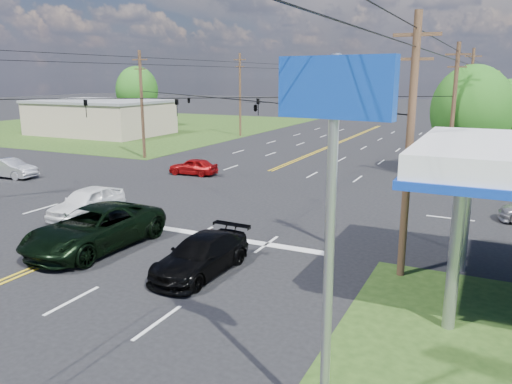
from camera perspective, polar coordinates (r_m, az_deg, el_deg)
The scene contains 21 objects.
ground at distance 32.27m, azimuth -4.21°, elevation -0.02°, with size 280.00×280.00×0.00m, color black.
grass_nw at distance 78.31m, azimuth -14.96°, elevation 7.35°, with size 46.00×48.00×0.03m, color #213D13.
stop_bar at distance 23.19m, azimuth -3.31°, elevation -5.32°, with size 10.00×0.50×0.02m, color silver.
retail_nw at distance 67.38m, azimuth -17.33°, elevation 8.04°, with size 16.00×11.00×4.00m, color tan.
pole_se at distance 18.57m, azimuth 17.12°, elevation 5.06°, with size 1.60×0.28×9.50m.
pole_nw at distance 46.28m, azimuth -12.91°, elevation 9.84°, with size 1.60×0.28×9.50m.
pole_ne at distance 36.40m, azimuth 21.58°, elevation 8.43°, with size 1.60×0.28×9.50m.
pole_left_far at distance 62.27m, azimuth -1.84°, elevation 11.17°, with size 1.60×0.28×10.00m.
pole_right_far at distance 55.32m, azimuth 23.21°, elevation 9.88°, with size 1.60×0.28×10.00m.
span_wire_signals at distance 31.45m, azimuth -4.40°, elevation 10.67°, with size 26.00×18.00×1.13m.
power_lines at distance 29.73m, azimuth -6.49°, elevation 15.51°, with size 26.04×100.00×0.64m.
tree_right_a at distance 39.33m, azimuth 23.40°, elevation 8.50°, with size 5.70×5.70×8.18m.
tree_right_b at distance 51.31m, azimuth 26.80°, elevation 8.29°, with size 4.94×4.94×7.09m.
tree_far_l at distance 76.07m, azimuth -13.44°, elevation 11.21°, with size 6.08×6.08×8.72m.
pickup_dkgreen at distance 22.69m, azimuth -17.94°, elevation -3.96°, with size 3.05×6.61×1.84m, color black.
suv_black at distance 19.15m, azimuth -6.31°, elevation -7.20°, with size 1.99×4.90×1.42m, color black.
pickup_white at distance 27.95m, azimuth -18.77°, elevation -1.11°, with size 1.87×4.64×1.58m, color white.
sedan_silver at distance 40.91m, azimuth -26.34°, elevation 2.45°, with size 1.48×4.26×1.40m, color #B7B6BC.
sedan_red at distance 38.03m, azimuth -7.19°, elevation 2.91°, with size 1.50×3.74×1.27m, color maroon.
polesign_se at distance 9.45m, azimuth 8.79°, elevation 5.27°, with size 2.28×0.60×7.74m.
polesign_ne at distance 41.69m, azimuth 24.39°, elevation 10.18°, with size 2.14×0.72×7.76m.
Camera 1 is at (15.71, -15.21, 7.35)m, focal length 35.00 mm.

